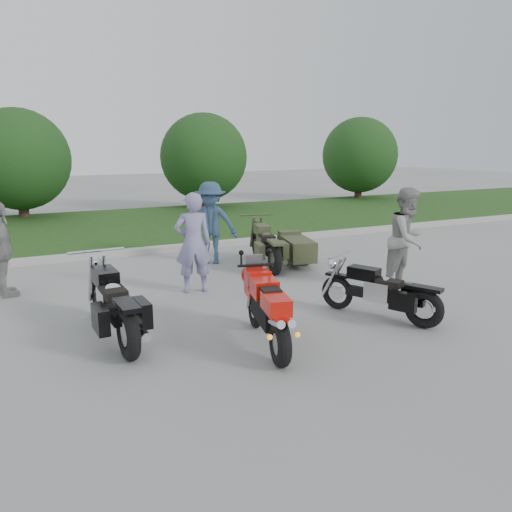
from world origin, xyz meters
name	(u,v)px	position (x,y,z in m)	size (l,w,h in m)	color
ground	(263,327)	(0.00, 0.00, 0.00)	(80.00, 80.00, 0.00)	#A1A09B
curb	(160,249)	(0.00, 6.00, 0.07)	(60.00, 0.30, 0.15)	#B0ADA5
grass_strip	(126,226)	(0.00, 10.15, 0.07)	(60.00, 8.00, 0.14)	#395B1F
tree_mid_left	(19,159)	(-3.00, 13.50, 2.19)	(3.60, 3.60, 4.00)	#3F2B1C
tree_mid_right	(204,157)	(4.00, 13.50, 2.19)	(3.60, 3.60, 4.00)	#3F2B1C
tree_far_right	(360,155)	(12.00, 13.50, 2.19)	(3.60, 3.60, 4.00)	#3F2B1C
sportbike_red	(267,308)	(-0.28, -0.68, 0.56)	(0.66, 1.99, 0.96)	black
cruiser_left	(114,307)	(-2.14, 0.48, 0.49)	(0.48, 2.48, 0.95)	black
cruiser_right	(384,294)	(1.89, -0.50, 0.41)	(1.05, 1.92, 0.80)	black
cruiser_sidecar	(284,248)	(2.18, 3.29, 0.43)	(1.46, 2.34, 0.91)	black
person_stripe	(193,243)	(-0.34, 2.25, 0.95)	(0.69, 0.45, 1.89)	#8C84B4
person_grey	(408,239)	(3.45, 0.72, 0.98)	(0.95, 0.74, 1.95)	gray
person_denim	(211,223)	(0.78, 4.28, 0.95)	(1.23, 0.71, 1.91)	#2F4863
person_back	(1,250)	(-3.56, 3.50, 0.88)	(1.03, 0.43, 1.75)	gray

